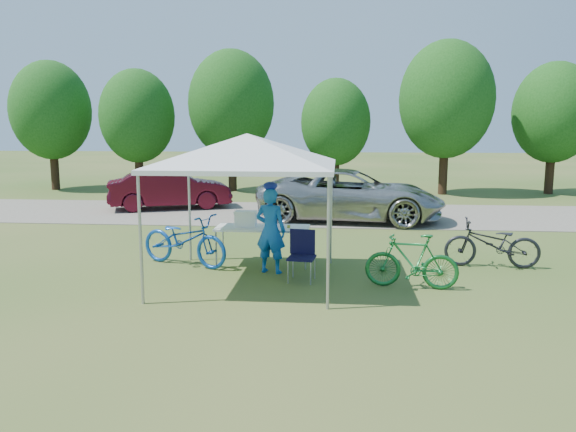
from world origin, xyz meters
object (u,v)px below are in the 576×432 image
at_px(cyclist, 271,231).
at_px(minivan, 351,195).
at_px(folding_table, 263,229).
at_px(bike_blue, 184,240).
at_px(bike_dark, 492,244).
at_px(bike_green, 412,261).
at_px(cooler, 246,219).
at_px(sedan, 170,189).
at_px(folding_chair, 302,251).

xyz_separation_m(cyclist, minivan, (1.68, 6.22, -0.05)).
bearing_deg(folding_table, bike_blue, -171.56).
relative_size(cyclist, bike_dark, 0.89).
bearing_deg(bike_green, bike_blue, -97.38).
bearing_deg(cooler, sedan, 117.51).
relative_size(cyclist, bike_blue, 0.82).
distance_m(bike_dark, sedan, 11.53).
bearing_deg(cyclist, cooler, -32.02).
height_order(cyclist, sedan, cyclist).
bearing_deg(bike_blue, cooler, -56.82).
relative_size(folding_chair, cyclist, 0.56).
relative_size(bike_dark, sedan, 0.46).
bearing_deg(folding_table, sedan, 119.61).
bearing_deg(folding_chair, minivan, 89.18).
distance_m(bike_green, minivan, 7.11).
bearing_deg(folding_chair, folding_table, 137.02).
distance_m(folding_chair, minivan, 6.75).
distance_m(folding_table, cooler, 0.41).
height_order(folding_table, sedan, sedan).
relative_size(cyclist, sedan, 0.41).
distance_m(folding_chair, bike_blue, 2.64).
relative_size(cooler, cyclist, 0.27).
height_order(folding_chair, bike_dark, bike_dark).
bearing_deg(bike_green, folding_table, -109.14).
bearing_deg(minivan, sedan, 78.47).
xyz_separation_m(folding_chair, sedan, (-5.12, 8.55, 0.15)).
bearing_deg(sedan, cooler, -173.09).
relative_size(folding_chair, minivan, 0.17).
bearing_deg(sedan, folding_chair, -169.67).
bearing_deg(sedan, minivan, -127.64).
distance_m(bike_blue, minivan, 6.79).
height_order(folding_chair, minivan, minivan).
bearing_deg(cooler, bike_dark, 1.73).
height_order(folding_table, bike_green, bike_green).
distance_m(cooler, bike_dark, 5.07).
xyz_separation_m(cyclist, sedan, (-4.48, 8.10, -0.14)).
distance_m(cooler, cyclist, 0.90).
bearing_deg(folding_chair, bike_blue, 168.89).
distance_m(minivan, sedan, 6.44).
relative_size(bike_green, sedan, 0.40).
xyz_separation_m(folding_table, bike_dark, (4.69, 0.15, -0.25)).
bearing_deg(minivan, cyclist, 170.39).
bearing_deg(sedan, cyclist, -171.68).
height_order(folding_chair, cyclist, cyclist).
xyz_separation_m(folding_table, bike_blue, (-1.60, -0.24, -0.21)).
bearing_deg(bike_green, cooler, -106.52).
bearing_deg(cyclist, bike_green, 178.11).
height_order(folding_table, bike_dark, bike_dark).
relative_size(folding_chair, bike_blue, 0.45).
distance_m(bike_blue, sedan, 8.12).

